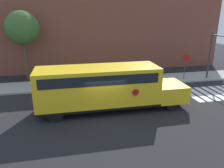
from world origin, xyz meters
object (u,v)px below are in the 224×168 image
object	(u,v)px
stop_sign	(185,64)
tree_near_sidewalk	(22,28)
school_bus	(104,86)
traffic_light	(218,50)

from	to	relation	value
stop_sign	tree_near_sidewalk	world-z (taller)	tree_near_sidewalk
school_bus	tree_near_sidewalk	size ratio (longest dim) A/B	1.54
tree_near_sidewalk	traffic_light	bearing A→B (deg)	-14.55
school_bus	traffic_light	distance (m)	12.17
school_bus	tree_near_sidewalk	xyz separation A→B (m)	(-6.32, 8.66, 3.30)
traffic_light	stop_sign	bearing A→B (deg)	156.32
traffic_light	tree_near_sidewalk	size ratio (longest dim) A/B	0.70
school_bus	tree_near_sidewalk	world-z (taller)	tree_near_sidewalk
traffic_light	school_bus	bearing A→B (deg)	-160.36
school_bus	stop_sign	size ratio (longest dim) A/B	3.93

